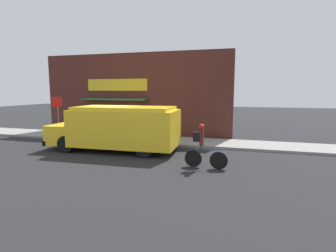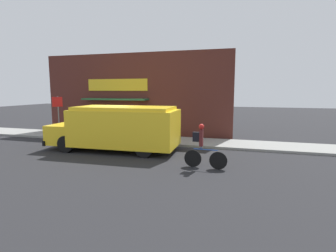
% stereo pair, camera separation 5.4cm
% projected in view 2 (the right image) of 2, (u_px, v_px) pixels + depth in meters
% --- Properties ---
extents(ground_plane, '(70.00, 70.00, 0.00)m').
position_uv_depth(ground_plane, '(115.00, 143.00, 14.67)').
color(ground_plane, '#232326').
extents(sidewalk, '(28.00, 2.27, 0.12)m').
position_uv_depth(sidewalk, '(124.00, 138.00, 15.74)').
color(sidewalk, gray).
rests_on(sidewalk, ground_plane).
extents(storefront, '(12.61, 0.99, 5.27)m').
position_uv_depth(storefront, '(133.00, 95.00, 16.84)').
color(storefront, '#4C231E').
rests_on(storefront, ground_plane).
extents(school_bus, '(6.41, 2.83, 2.15)m').
position_uv_depth(school_bus, '(118.00, 127.00, 12.69)').
color(school_bus, yellow).
rests_on(school_bus, ground_plane).
extents(cyclist, '(1.63, 0.21, 1.68)m').
position_uv_depth(cyclist, '(202.00, 147.00, 9.84)').
color(cyclist, black).
rests_on(cyclist, ground_plane).
extents(stop_sign_post, '(0.45, 0.45, 2.43)m').
position_uv_depth(stop_sign_post, '(58.00, 109.00, 16.30)').
color(stop_sign_post, slate).
rests_on(stop_sign_post, sidewalk).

